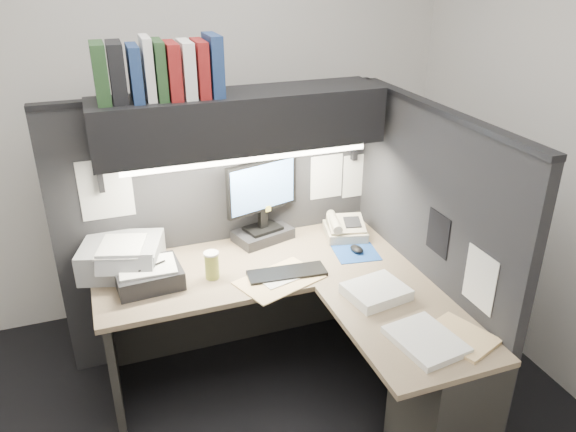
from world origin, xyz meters
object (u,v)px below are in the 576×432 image
Objects in this scene: monitor at (263,209)px; notebook_stack at (148,276)px; overhead_shelf at (241,120)px; coffee_cup at (212,266)px; keyboard at (287,273)px; desk at (344,353)px; telephone at (345,229)px; printer at (122,257)px.

monitor is 1.53× the size of notebook_stack.
overhead_shelf is 0.79m from coffee_cup.
notebook_stack reaches higher than keyboard.
notebook_stack is (-0.88, 0.54, 0.34)m from desk.
monitor is at bearing 101.59° from desk.
telephone is at bearing -5.40° from overhead_shelf.
printer is at bearing 169.07° from monitor.
keyboard is 1.03× the size of printer.
desk is at bearing -94.88° from monitor.
coffee_cup is at bearing -8.45° from notebook_stack.
desk is at bearing -68.21° from overhead_shelf.
keyboard is (-0.01, -0.44, -0.19)m from monitor.
overhead_shelf is 0.98m from printer.
keyboard is (0.13, -0.37, -0.76)m from overhead_shelf.
monitor is (-0.17, 0.82, 0.49)m from desk.
overhead_shelf is 3.66× the size of keyboard.
overhead_shelf reaches higher than desk.
desk is 11.99× the size of coffee_cup.
notebook_stack is (0.11, -0.20, -0.03)m from printer.
coffee_cup is at bearing -12.48° from printer.
overhead_shelf reaches higher than monitor.
monitor reaches higher than coffee_cup.
monitor is (0.13, 0.07, -0.57)m from overhead_shelf.
overhead_shelf is 3.07× the size of monitor.
desk is at bearing -31.51° from notebook_stack.
coffee_cup reaches higher than telephone.
printer is (-0.44, 0.25, 0.01)m from coffee_cup.
printer is (-1.00, 0.74, 0.37)m from desk.
printer is (-0.82, 0.36, 0.07)m from keyboard.
printer reaches higher than keyboard.
monitor is at bearing 21.14° from notebook_stack.
notebook_stack is at bearing -160.17° from overhead_shelf.
desk is 0.51m from keyboard.
monitor is at bearing 178.84° from telephone.
desk is 4.02× the size of keyboard.
telephone reaches higher than keyboard.
notebook_stack reaches higher than telephone.
keyboard is at bearing -134.32° from telephone.
telephone reaches higher than desk.
notebook_stack is at bearing -159.54° from telephone.
telephone is (0.49, 0.31, 0.04)m from keyboard.
coffee_cup is (-0.26, -0.26, -0.70)m from overhead_shelf.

